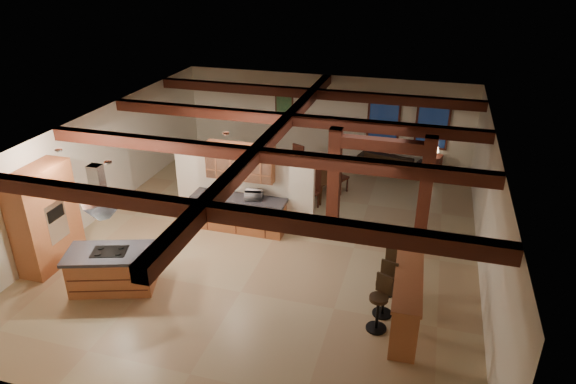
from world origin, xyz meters
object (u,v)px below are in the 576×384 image
dining_table (306,183)px  kitchen_island (112,269)px  bar_counter (407,295)px  sofa (392,161)px

dining_table → kitchen_island: bearing=-91.7°
bar_counter → kitchen_island: bearing=-175.9°
dining_table → bar_counter: bar_counter is taller
kitchen_island → bar_counter: bearing=4.1°
bar_counter → dining_table: bearing=121.9°
dining_table → sofa: (2.32, 2.52, -0.01)m
sofa → bar_counter: (1.05, -7.93, 0.44)m
sofa → bar_counter: bearing=112.6°
dining_table → bar_counter: (3.37, -5.40, 0.42)m
kitchen_island → bar_counter: 6.22m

